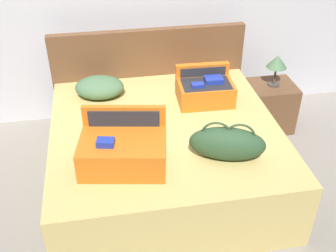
{
  "coord_description": "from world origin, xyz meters",
  "views": [
    {
      "loc": [
        -0.46,
        -2.33,
        2.47
      ],
      "look_at": [
        0.0,
        0.27,
        0.67
      ],
      "focal_mm": 44.32,
      "sensor_mm": 36.0,
      "label": 1
    }
  ],
  "objects_px": {
    "bed": "(165,155)",
    "duffel_bag": "(227,143)",
    "pillow_near_headboard": "(100,87)",
    "nightstand": "(270,106)",
    "hard_case_medium": "(205,90)",
    "table_lamp": "(277,63)",
    "hard_case_large": "(123,150)"
  },
  "relations": [
    {
      "from": "bed",
      "to": "duffel_bag",
      "type": "xyz_separation_m",
      "value": [
        0.37,
        -0.47,
        0.42
      ]
    },
    {
      "from": "pillow_near_headboard",
      "to": "nightstand",
      "type": "height_order",
      "value": "pillow_near_headboard"
    },
    {
      "from": "duffel_bag",
      "to": "pillow_near_headboard",
      "type": "bearing_deg",
      "value": 129.45
    },
    {
      "from": "bed",
      "to": "nightstand",
      "type": "xyz_separation_m",
      "value": [
        1.2,
        0.65,
        -0.04
      ]
    },
    {
      "from": "bed",
      "to": "duffel_bag",
      "type": "distance_m",
      "value": 0.73
    },
    {
      "from": "hard_case_medium",
      "to": "nightstand",
      "type": "height_order",
      "value": "hard_case_medium"
    },
    {
      "from": "nightstand",
      "to": "pillow_near_headboard",
      "type": "bearing_deg",
      "value": -177.82
    },
    {
      "from": "hard_case_medium",
      "to": "table_lamp",
      "type": "bearing_deg",
      "value": 23.25
    },
    {
      "from": "duffel_bag",
      "to": "nightstand",
      "type": "height_order",
      "value": "duffel_bag"
    },
    {
      "from": "nightstand",
      "to": "hard_case_large",
      "type": "bearing_deg",
      "value": -145.88
    },
    {
      "from": "pillow_near_headboard",
      "to": "hard_case_large",
      "type": "bearing_deg",
      "value": -82.7
    },
    {
      "from": "bed",
      "to": "hard_case_medium",
      "type": "height_order",
      "value": "hard_case_medium"
    },
    {
      "from": "hard_case_large",
      "to": "duffel_bag",
      "type": "xyz_separation_m",
      "value": [
        0.74,
        -0.06,
        -0.0
      ]
    },
    {
      "from": "hard_case_medium",
      "to": "nightstand",
      "type": "bearing_deg",
      "value": 23.25
    },
    {
      "from": "nightstand",
      "to": "table_lamp",
      "type": "distance_m",
      "value": 0.49
    },
    {
      "from": "duffel_bag",
      "to": "pillow_near_headboard",
      "type": "xyz_separation_m",
      "value": [
        -0.87,
        1.05,
        -0.04
      ]
    },
    {
      "from": "hard_case_large",
      "to": "table_lamp",
      "type": "relative_size",
      "value": 2.09
    },
    {
      "from": "hard_case_medium",
      "to": "duffel_bag",
      "type": "xyz_separation_m",
      "value": [
        -0.04,
        -0.81,
        0.02
      ]
    },
    {
      "from": "hard_case_medium",
      "to": "table_lamp",
      "type": "relative_size",
      "value": 1.55
    },
    {
      "from": "duffel_bag",
      "to": "hard_case_medium",
      "type": "bearing_deg",
      "value": 86.86
    },
    {
      "from": "hard_case_medium",
      "to": "duffel_bag",
      "type": "relative_size",
      "value": 0.83
    },
    {
      "from": "bed",
      "to": "pillow_near_headboard",
      "type": "bearing_deg",
      "value": 130.34
    },
    {
      "from": "hard_case_medium",
      "to": "pillow_near_headboard",
      "type": "bearing_deg",
      "value": 167.41
    },
    {
      "from": "hard_case_large",
      "to": "nightstand",
      "type": "relative_size",
      "value": 1.34
    },
    {
      "from": "pillow_near_headboard",
      "to": "nightstand",
      "type": "distance_m",
      "value": 1.75
    },
    {
      "from": "bed",
      "to": "nightstand",
      "type": "distance_m",
      "value": 1.36
    },
    {
      "from": "table_lamp",
      "to": "pillow_near_headboard",
      "type": "bearing_deg",
      "value": -177.82
    },
    {
      "from": "hard_case_medium",
      "to": "table_lamp",
      "type": "height_order",
      "value": "hard_case_medium"
    },
    {
      "from": "hard_case_large",
      "to": "hard_case_medium",
      "type": "distance_m",
      "value": 1.09
    },
    {
      "from": "hard_case_medium",
      "to": "bed",
      "type": "bearing_deg",
      "value": -138.14
    },
    {
      "from": "duffel_bag",
      "to": "nightstand",
      "type": "xyz_separation_m",
      "value": [
        0.83,
        1.12,
        -0.46
      ]
    },
    {
      "from": "pillow_near_headboard",
      "to": "table_lamp",
      "type": "distance_m",
      "value": 1.7
    }
  ]
}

